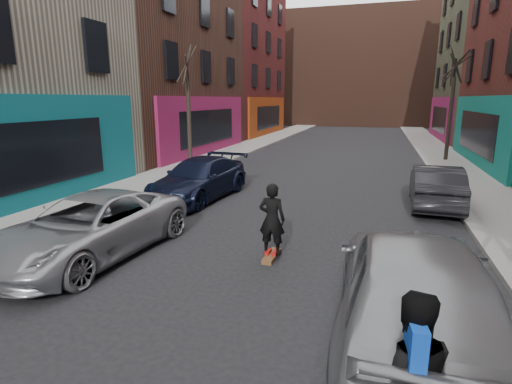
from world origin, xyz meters
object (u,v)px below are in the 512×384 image
Objects in this scene: parked_left_end at (199,179)px; pedestrian at (407,379)px; parked_right_end at (436,186)px; parked_right_far at (414,288)px; tree_right_far at (452,96)px; skateboarder at (272,219)px; parked_left_far at (90,227)px; tree_left_far at (188,98)px; skateboard at (272,256)px.

pedestrian reaches higher than parked_left_end.
parked_right_far is at bearing 83.34° from parked_right_end.
tree_right_far is 17.10m from skateboarder.
parked_right_far is (6.43, -1.43, 0.19)m from parked_left_far.
skateboarder reaches higher than parked_right_end.
tree_left_far is at bearing -53.82° from parked_right_far.
tree_right_far is 1.68× the size of parked_right_end.
tree_right_far is at bearing -100.36° from parked_right_far.
tree_left_far is 12.27m from skateboarder.
skateboarder is at bearing -43.79° from parked_right_far.
tree_left_far is 11.64m from parked_left_far.
parked_left_end is at bearing -48.28° from parked_right_far.
parked_right_far is at bearing 138.86° from skateboarder.
parked_right_end is 2.32× the size of pedestrian.
parked_right_far is (-3.00, -18.36, -2.67)m from tree_right_far.
parked_left_end is (0.03, 5.48, 0.02)m from parked_left_far.
parked_left_far reaches higher than parked_right_end.
tree_right_far reaches higher than parked_right_end.
parked_left_end is at bearing 10.96° from parked_right_end.
skateboard is at bearing -43.79° from parked_right_far.
tree_left_far is 13.78m from tree_right_far.
pedestrian is (-0.20, -1.99, 0.02)m from parked_right_far.
parked_left_far is at bearing -84.81° from parked_left_end.
parked_left_far is at bearing -74.79° from tree_left_far.
parked_right_end is at bearing -99.82° from parked_right_far.
tree_left_far is 1.60× the size of parked_right_end.
parked_left_end is 0.94× the size of parked_right_far.
pedestrian reaches higher than parked_right_far.
skateboard is at bearing -67.81° from pedestrian.
parked_right_end is (7.68, 6.68, -0.00)m from parked_left_far.
parked_right_end is 6.88m from skateboarder.
skateboarder is (-5.63, -15.93, -2.65)m from tree_right_far.
parked_right_far is at bearing -7.87° from parked_left_far.
parked_left_far is 2.76× the size of pedestrian.
tree_left_far reaches higher than parked_left_end.
parked_left_far is 3.97m from skateboard.
parked_left_end is 5.89m from skateboard.
parked_left_far is 10.17m from parked_right_end.
tree_right_far is at bearing 56.10° from parked_left_end.
pedestrian is at bearing -59.59° from skateboard.
skateboarder is 5.04m from pedestrian.
skateboarder is at bearing -44.45° from parked_left_end.
pedestrian reaches higher than skateboard.
parked_right_far reaches higher than parked_left_far.
pedestrian is at bearing -24.08° from parked_left_far.
tree_left_far is 8.12× the size of skateboard.
tree_right_far is 18.79m from parked_right_far.
skateboard is 5.11m from pedestrian.
parked_left_far is 0.96× the size of parked_right_far.
parked_left_end is 10.85m from pedestrian.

